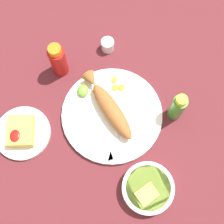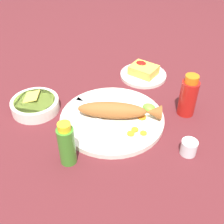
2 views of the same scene
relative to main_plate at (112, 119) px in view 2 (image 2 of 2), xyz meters
name	(u,v)px [view 2 (image 2 of 2)]	position (x,y,z in m)	size (l,w,h in m)	color
ground_plane	(112,121)	(0.00, 0.00, -0.01)	(4.00, 4.00, 0.00)	#561E23
main_plate	(112,119)	(0.00, 0.00, 0.00)	(0.35, 0.35, 0.02)	white
fried_fish	(118,111)	(-0.02, -0.01, 0.04)	(0.27, 0.19, 0.06)	#935628
fork_near	(88,109)	(0.09, 0.02, 0.01)	(0.18, 0.07, 0.00)	silver
fork_far	(97,103)	(0.09, -0.03, 0.01)	(0.18, 0.07, 0.00)	silver
carrot_slice_near	(135,130)	(-0.10, 0.01, 0.01)	(0.02, 0.02, 0.00)	orange
carrot_slice_mid	(131,134)	(-0.10, 0.04, 0.01)	(0.02, 0.02, 0.00)	orange
carrot_slice_far	(143,133)	(-0.13, 0.01, 0.01)	(0.02, 0.02, 0.00)	orange
carrot_slice_extra	(142,117)	(-0.09, -0.05, 0.01)	(0.03, 0.03, 0.00)	orange
lime_wedge_main	(149,108)	(-0.09, -0.10, 0.02)	(0.05, 0.04, 0.03)	#6BB233
hot_sauce_bottle_red	(188,96)	(-0.19, -0.18, 0.06)	(0.06, 0.06, 0.15)	#B21914
hot_sauce_bottle_green	(67,145)	(0.00, 0.22, 0.06)	(0.05, 0.05, 0.14)	#3D8428
salt_cup	(189,148)	(-0.27, -0.01, 0.01)	(0.05, 0.05, 0.05)	silver
side_plate_fries	(143,75)	(0.06, -0.31, 0.00)	(0.19, 0.19, 0.01)	white
fries_pile	(144,70)	(0.06, -0.31, 0.02)	(0.10, 0.09, 0.04)	gold
guacamole_bowl	(35,104)	(0.26, 0.11, 0.02)	(0.17, 0.17, 0.06)	white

